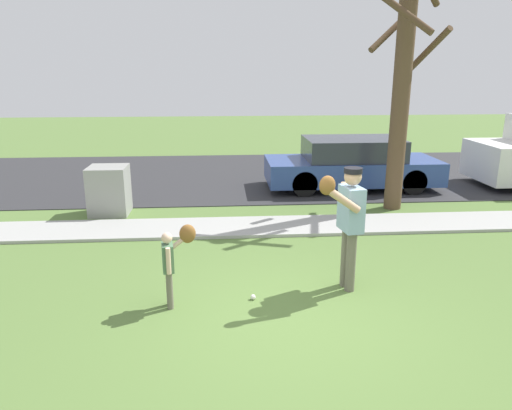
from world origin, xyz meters
TOP-DOWN VIEW (x-y plane):
  - ground_plane at (0.00, 3.50)m, footprint 48.00×48.00m
  - sidewalk_strip at (0.00, 3.60)m, footprint 36.00×1.20m
  - road_surface at (0.00, 8.60)m, footprint 36.00×6.80m
  - person_adult at (0.89, 0.76)m, footprint 0.70×0.74m
  - person_child at (-1.53, 0.43)m, footprint 0.46×0.47m
  - baseball at (-0.47, 0.51)m, footprint 0.07×0.07m
  - utility_cabinet at (-3.33, 4.83)m, footprint 0.82×0.79m
  - street_tree_near at (3.04, 4.81)m, footprint 1.85×1.88m
  - parked_wagon_blue at (2.57, 6.73)m, footprint 4.50×1.80m

SIDE VIEW (x-z plane):
  - ground_plane at x=0.00m, z-range 0.00..0.00m
  - road_surface at x=0.00m, z-range 0.00..0.02m
  - sidewalk_strip at x=0.00m, z-range 0.00..0.06m
  - baseball at x=-0.47m, z-range 0.00..0.07m
  - utility_cabinet at x=-3.33m, z-range 0.00..1.06m
  - parked_wagon_blue at x=2.57m, z-range 0.00..1.32m
  - person_child at x=-1.53m, z-range 0.16..1.25m
  - person_adult at x=0.89m, z-range 0.22..2.01m
  - street_tree_near at x=3.04m, z-range 0.16..5.42m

